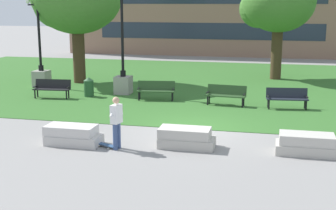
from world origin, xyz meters
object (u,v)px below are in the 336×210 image
(person_skateboarder, at_px, (116,120))
(park_bench_far_right, at_px, (226,94))
(concrete_block_center, at_px, (73,135))
(concrete_block_right, at_px, (306,144))
(lamp_post_center, at_px, (123,73))
(trash_bin, at_px, (89,87))
(park_bench_near_right, at_px, (156,89))
(skateboard, at_px, (106,145))
(lamp_post_left, at_px, (41,69))
(concrete_block_left, at_px, (186,138))
(park_bench_near_left, at_px, (287,97))
(park_bench_far_left, at_px, (52,87))

(person_skateboarder, relative_size, park_bench_far_right, 0.93)
(concrete_block_center, bearing_deg, concrete_block_right, 4.91)
(lamp_post_center, xyz_separation_m, trash_bin, (-1.46, -1.04, -0.59))
(park_bench_near_right, bearing_deg, lamp_post_center, 151.04)
(skateboard, relative_size, lamp_post_center, 0.19)
(skateboard, xyz_separation_m, park_bench_near_right, (-0.25, 7.65, 0.45))
(concrete_block_center, xyz_separation_m, skateboard, (1.19, -0.09, -0.22))
(concrete_block_right, bearing_deg, trash_bin, 145.09)
(skateboard, bearing_deg, lamp_post_left, 127.04)
(concrete_block_left, xyz_separation_m, lamp_post_center, (-4.80, 8.17, 0.79))
(concrete_block_center, relative_size, concrete_block_left, 1.01)
(concrete_block_left, distance_m, park_bench_near_right, 7.59)
(concrete_block_left, distance_m, person_skateboarder, 2.33)
(concrete_block_center, height_order, lamp_post_center, lamp_post_center)
(concrete_block_center, xyz_separation_m, park_bench_near_left, (7.04, 7.02, 0.23))
(concrete_block_left, height_order, lamp_post_center, lamp_post_center)
(skateboard, distance_m, park_bench_near_left, 9.22)
(park_bench_far_left, xyz_separation_m, lamp_post_left, (-2.00, 2.74, 0.49))
(lamp_post_left, bearing_deg, concrete_block_right, -33.41)
(park_bench_near_left, bearing_deg, skateboard, -129.48)
(park_bench_far_left, height_order, trash_bin, trash_bin)
(concrete_block_center, bearing_deg, park_bench_near_left, 44.90)
(park_bench_near_right, relative_size, lamp_post_center, 0.35)
(park_bench_far_left, distance_m, trash_bin, 1.77)
(park_bench_near_right, xyz_separation_m, trash_bin, (-3.48, 0.08, -0.04))
(person_skateboarder, distance_m, lamp_post_left, 12.51)
(park_bench_near_left, height_order, park_bench_near_right, same)
(skateboard, height_order, park_bench_far_right, park_bench_far_right)
(lamp_post_center, relative_size, lamp_post_left, 1.08)
(trash_bin, bearing_deg, concrete_block_center, -71.62)
(park_bench_near_left, relative_size, lamp_post_left, 0.37)
(concrete_block_left, bearing_deg, park_bench_far_right, 84.62)
(concrete_block_right, xyz_separation_m, park_bench_far_right, (-3.14, 6.51, 0.23))
(park_bench_far_right, distance_m, lamp_post_left, 10.81)
(park_bench_near_left, distance_m, lamp_post_center, 8.31)
(concrete_block_center, bearing_deg, person_skateboarder, -6.30)
(lamp_post_center, bearing_deg, person_skateboarder, -73.16)
(skateboard, xyz_separation_m, lamp_post_center, (-2.27, 8.77, 1.01))
(concrete_block_left, distance_m, lamp_post_left, 13.47)
(skateboard, bearing_deg, concrete_block_right, 6.63)
(park_bench_far_left, relative_size, lamp_post_center, 0.34)
(concrete_block_center, relative_size, park_bench_near_right, 0.98)
(trash_bin, bearing_deg, park_bench_near_right, -1.28)
(park_bench_far_left, relative_size, park_bench_far_right, 1.00)
(concrete_block_center, relative_size, concrete_block_right, 1.01)
(skateboard, relative_size, park_bench_far_left, 0.55)
(person_skateboarder, distance_m, skateboard, 0.98)
(park_bench_near_left, bearing_deg, concrete_block_center, -135.10)
(person_skateboarder, bearing_deg, concrete_block_center, 173.70)
(concrete_block_center, height_order, park_bench_far_left, park_bench_far_left)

